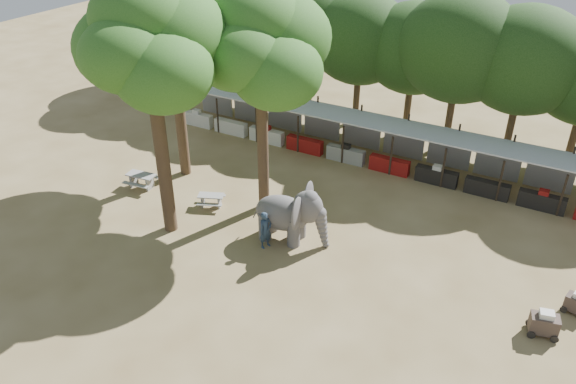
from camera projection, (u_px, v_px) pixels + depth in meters
The scene contains 11 objects.
ground at pixel (251, 290), 23.98m from camera, with size 100.00×100.00×0.00m, color brown.
vendor_stalls at pixel (374, 143), 33.79m from camera, with size 28.00×2.99×2.80m.
yard_tree_left at pixel (172, 32), 29.06m from camera, with size 7.10×6.90×11.02m.
yard_tree_center at pixel (149, 44), 23.53m from camera, with size 7.10×6.90×12.04m.
yard_tree_back at pixel (260, 46), 25.61m from camera, with size 7.10×6.90×11.36m.
backdrop_trees at pixel (410, 50), 35.47m from camera, with size 46.46×5.95×8.33m.
elephant at pixel (291, 214), 26.48m from camera, with size 3.84×2.89×2.88m.
handler at pixel (266, 230), 26.21m from camera, with size 0.68×0.45×1.88m, color #26384C.
picnic_table_near at pixel (141, 179), 31.30m from camera, with size 1.77×1.63×0.81m.
picnic_table_far at pixel (211, 199), 29.61m from camera, with size 1.71×1.64×0.67m.
cart_front at pixel (544, 323), 21.45m from camera, with size 1.29×1.00×1.12m.
Camera 1 is at (10.40, -15.41, 15.78)m, focal length 35.00 mm.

